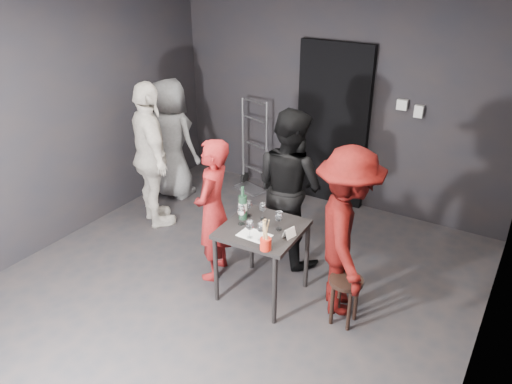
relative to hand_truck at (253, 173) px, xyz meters
The scene contains 26 objects.
floor 2.46m from the hand_truck, 64.39° to the right, with size 4.50×5.00×0.02m, color black.
ceiling 3.48m from the hand_truck, 64.39° to the right, with size 4.50×5.00×0.02m, color silver.
wall_back 1.57m from the hand_truck, 15.14° to the left, with size 4.50×0.04×2.70m, color black.
wall_left 2.75m from the hand_truck, 118.26° to the right, with size 0.04×5.00×2.70m, color black.
wall_right 4.14m from the hand_truck, 33.76° to the right, with size 0.04×5.00×2.70m, color black.
doorway 1.36m from the hand_truck, 12.08° to the left, with size 0.95×0.10×2.10m, color black.
wallbox_upper 2.28m from the hand_truck, ahead, with size 0.12×0.06×0.12m, color #B7B7B2.
wallbox_lower 2.43m from the hand_truck, ahead, with size 0.10×0.06×0.14m, color #B7B7B2.
hand_truck is the anchor object (origin of this frame).
tasting_table 2.49m from the hand_truck, 56.10° to the right, with size 0.72×0.72×0.75m.
stool 2.99m from the hand_truck, 42.20° to the right, with size 0.30×0.30×0.47m.
server_red 2.20m from the hand_truck, 68.90° to the right, with size 0.54×0.35×1.48m, color maroon.
woman_black 1.93m from the hand_truck, 45.71° to the right, with size 0.92×0.50×1.89m, color black.
man_maroon 2.86m from the hand_truck, 40.74° to the right, with size 1.13×0.52×1.74m, color #470907.
bystander_cream 1.77m from the hand_truck, 108.28° to the right, with size 1.23×0.59×2.09m, color white.
bystander_grey 1.28m from the hand_truck, 137.71° to the right, with size 0.85×0.46×1.74m, color gray.
tasting_mat 2.65m from the hand_truck, 57.86° to the right, with size 0.29×0.19×0.00m, color white.
wine_glass_a 2.47m from the hand_truck, 60.76° to the right, with size 0.08×0.08×0.21m, color white, non-canonical shape.
wine_glass_b 2.31m from the hand_truck, 59.19° to the right, with size 0.07×0.07×0.18m, color white, non-canonical shape.
wine_glass_c 2.36m from the hand_truck, 55.86° to the right, with size 0.07×0.07×0.18m, color white, non-canonical shape.
wine_glass_d 2.71m from the hand_truck, 58.75° to the right, with size 0.07×0.07×0.19m, color white, non-canonical shape.
wine_glass_e 2.75m from the hand_truck, 56.62° to the right, with size 0.07×0.07×0.20m, color white, non-canonical shape.
wine_glass_f 2.58m from the hand_truck, 52.71° to the right, with size 0.08×0.08×0.21m, color white, non-canonical shape.
wine_bottle 2.37m from the hand_truck, 60.57° to the right, with size 0.08×0.08×0.34m.
breadstick_cup 2.90m from the hand_truck, 55.94° to the right, with size 0.10×0.10×0.31m.
reserved_card 2.70m from the hand_truck, 51.33° to the right, with size 0.07×0.12×0.09m, color white, non-canonical shape.
Camera 1 is at (2.36, -3.29, 3.08)m, focal length 35.00 mm.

